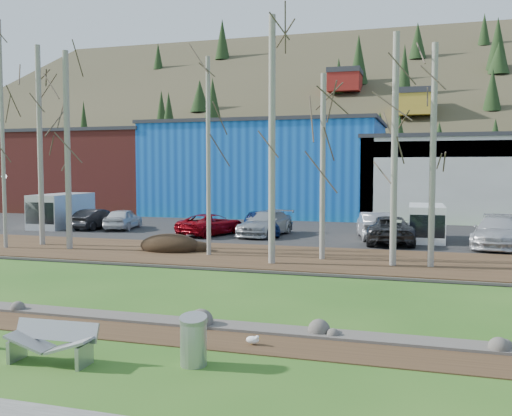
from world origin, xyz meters
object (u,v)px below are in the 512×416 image
(car_0, at_px, (123,219))
(car_3, at_px, (265,223))
(car_5, at_px, (374,225))
(car_6, at_px, (390,229))
(car_2, at_px, (211,224))
(car_4, at_px, (261,223))
(bench_damaged, at_px, (52,342))
(car_7, at_px, (497,232))
(van_white, at_px, (426,223))
(car_1, at_px, (97,219))
(litter_bin, at_px, (194,343))
(seagull, at_px, (253,340))
(van_grey, at_px, (60,211))

(car_0, height_order, car_3, car_3)
(car_5, xyz_separation_m, car_6, (0.96, -1.67, -0.04))
(car_2, distance_m, car_4, 3.03)
(bench_damaged, bearing_deg, car_7, 59.71)
(car_5, xyz_separation_m, van_white, (2.86, 0.06, 0.22))
(bench_damaged, distance_m, car_2, 22.49)
(car_1, height_order, car_3, car_3)
(litter_bin, relative_size, car_0, 0.24)
(car_0, xyz_separation_m, car_6, (17.47, -2.13, 0.05))
(car_3, distance_m, car_7, 12.88)
(litter_bin, relative_size, car_6, 0.19)
(car_6, relative_size, van_white, 1.16)
(car_3, xyz_separation_m, van_white, (9.30, 0.39, 0.26))
(bench_damaged, distance_m, car_6, 22.02)
(bench_damaged, relative_size, car_7, 0.36)
(car_1, distance_m, car_2, 8.69)
(seagull, bearing_deg, car_3, 119.85)
(car_4, distance_m, car_5, 6.77)
(seagull, relative_size, van_grey, 0.07)
(car_4, height_order, car_7, car_7)
(litter_bin, height_order, van_grey, van_grey)
(litter_bin, xyz_separation_m, car_7, (8.22, 20.45, 0.44))
(car_2, relative_size, van_white, 1.02)
(car_5, xyz_separation_m, car_7, (6.37, -1.75, 0.02))
(seagull, distance_m, car_0, 26.11)
(car_0, relative_size, car_7, 0.74)
(car_6, xyz_separation_m, car_7, (5.41, -0.07, 0.05))
(bench_damaged, distance_m, seagull, 4.49)
(van_grey, bearing_deg, car_2, -9.93)
(car_0, xyz_separation_m, car_4, (9.75, -0.65, 0.07))
(car_5, bearing_deg, van_grey, -12.43)
(litter_bin, distance_m, car_1, 27.74)
(car_0, distance_m, car_7, 22.98)
(car_0, bearing_deg, car_2, 157.88)
(car_2, xyz_separation_m, car_3, (3.26, 0.62, 0.09))
(bench_damaged, distance_m, car_0, 26.11)
(seagull, distance_m, car_2, 21.45)
(car_2, height_order, car_3, car_3)
(car_0, bearing_deg, car_6, 162.57)
(bench_damaged, relative_size, car_0, 0.49)
(litter_bin, bearing_deg, car_5, 85.22)
(car_1, height_order, car_6, car_6)
(litter_bin, distance_m, car_0, 26.98)
(car_5, bearing_deg, car_0, -13.15)
(car_1, relative_size, car_3, 0.80)
(car_3, bearing_deg, van_white, 11.19)
(car_6, bearing_deg, car_3, -15.81)
(bench_damaged, height_order, car_1, car_1)
(car_0, xyz_separation_m, van_grey, (-4.78, -0.14, 0.45))
(car_1, bearing_deg, car_7, -179.09)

